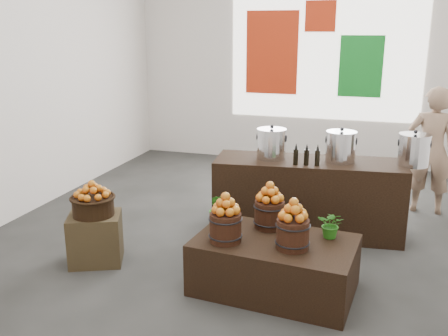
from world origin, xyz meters
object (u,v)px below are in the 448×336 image
(counter, at_px, (308,197))
(shopper, at_px, (431,151))
(stock_pot_center, at_px, (341,148))
(crate, at_px, (96,239))
(display_table, at_px, (274,265))
(wicker_basket, at_px, (93,206))
(stock_pot_right, at_px, (414,151))
(stock_pot_left, at_px, (271,145))

(counter, relative_size, shopper, 1.30)
(stock_pot_center, bearing_deg, crate, -147.08)
(counter, bearing_deg, display_table, -99.80)
(crate, bearing_deg, counter, 36.51)
(wicker_basket, bearing_deg, stock_pot_right, 27.13)
(wicker_basket, bearing_deg, shopper, 37.94)
(stock_pot_right, bearing_deg, stock_pot_center, -173.53)
(display_table, height_order, shopper, shopper)
(stock_pot_left, bearing_deg, display_table, -75.89)
(crate, height_order, shopper, shopper)
(counter, bearing_deg, stock_pot_left, -180.00)
(crate, distance_m, display_table, 1.84)
(stock_pot_left, bearing_deg, shopper, 33.54)
(wicker_basket, xyz_separation_m, stock_pot_left, (1.50, 1.38, 0.43))
(crate, distance_m, stock_pot_right, 3.49)
(wicker_basket, xyz_separation_m, stock_pot_right, (3.03, 1.55, 0.43))
(crate, xyz_separation_m, wicker_basket, (0.00, 0.00, 0.35))
(stock_pot_left, relative_size, shopper, 0.20)
(crate, relative_size, display_table, 0.36)
(display_table, distance_m, counter, 1.45)
(display_table, relative_size, shopper, 0.86)
(display_table, distance_m, stock_pot_center, 1.72)
(wicker_basket, height_order, stock_pot_center, stock_pot_center)
(crate, xyz_separation_m, display_table, (1.84, -0.00, -0.01))
(stock_pot_right, bearing_deg, wicker_basket, -152.87)
(crate, height_order, stock_pot_left, stock_pot_left)
(stock_pot_left, xyz_separation_m, shopper, (1.81, 1.20, -0.22))
(crate, height_order, counter, counter)
(display_table, distance_m, shopper, 3.02)
(display_table, height_order, counter, counter)
(counter, xyz_separation_m, shopper, (1.37, 1.15, 0.38))
(counter, relative_size, stock_pot_center, 6.47)
(stock_pot_center, xyz_separation_m, shopper, (1.04, 1.11, -0.22))
(stock_pot_left, height_order, stock_pot_right, same)
(shopper, bearing_deg, counter, 43.22)
(counter, distance_m, stock_pot_right, 1.26)
(stock_pot_center, distance_m, shopper, 1.54)
(stock_pot_center, bearing_deg, display_table, -105.89)
(crate, height_order, stock_pot_right, stock_pot_right)
(counter, xyz_separation_m, stock_pot_right, (1.10, 0.12, 0.60))
(wicker_basket, bearing_deg, display_table, -0.15)
(wicker_basket, height_order, stock_pot_left, stock_pot_left)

